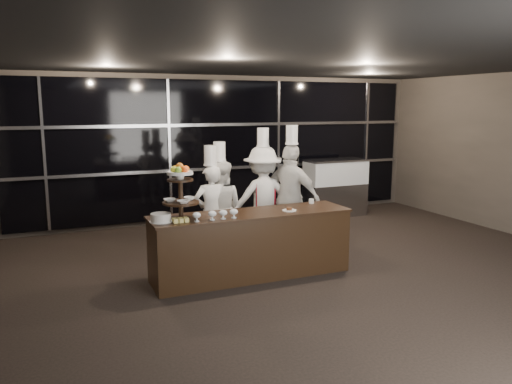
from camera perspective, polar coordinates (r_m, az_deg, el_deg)
name	(u,v)px	position (r m, az deg, el deg)	size (l,w,h in m)	color
room	(367,182)	(6.08, 12.55, 1.18)	(10.00, 10.00, 10.00)	black
window_wall	(226,148)	(10.46, -3.47, 4.99)	(8.60, 0.10, 2.80)	black
buffet_counter	(251,244)	(7.06, -0.53, -5.98)	(2.84, 0.74, 0.92)	black
display_stand	(180,188)	(6.55, -8.64, 0.50)	(0.48, 0.48, 0.74)	black
compotes	(217,214)	(6.53, -4.53, -2.47)	(0.62, 0.11, 0.12)	silver
layer_cake	(161,218)	(6.51, -10.83, -2.91)	(0.30, 0.30, 0.11)	white
pastry_squares	(180,220)	(6.46, -8.63, -3.18)	(0.20, 0.13, 0.05)	#DFD16D
small_plate	(289,210)	(7.08, 3.82, -2.04)	(0.20, 0.20, 0.05)	white
chef_cup	(311,201)	(7.63, 6.35, -1.04)	(0.08, 0.08, 0.07)	white
display_case	(335,185)	(10.99, 9.06, 0.84)	(1.35, 0.59, 1.24)	#A5A5AA
chef_a	(211,210)	(7.80, -5.15, -2.09)	(0.55, 0.36, 1.79)	white
chef_b	(220,207)	(8.02, -4.13, -1.73)	(0.93, 0.87, 1.83)	white
chef_c	(263,198)	(8.22, 0.78, -0.74)	(1.19, 0.76, 2.04)	white
chef_d	(291,198)	(8.16, 4.03, -0.64)	(0.92, 1.12, 2.08)	silver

